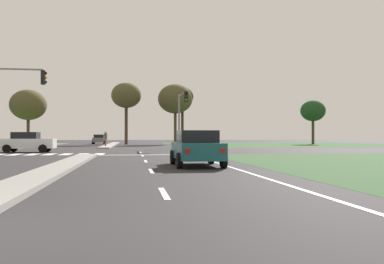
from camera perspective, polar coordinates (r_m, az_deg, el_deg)
name	(u,v)px	position (r m, az deg, el deg)	size (l,w,h in m)	color
ground_plane	(98,151)	(35.63, -12.81, -2.62)	(200.00, 200.00, 0.00)	#282628
grass_verge_far_right	(283,144)	(64.18, 12.41, -1.69)	(35.00, 35.00, 0.01)	#2D4C28
median_island_near	(58,168)	(16.78, -17.87, -4.73)	(1.20, 22.00, 0.14)	gray
median_island_far	(112,144)	(60.58, -10.97, -1.70)	(1.20, 36.00, 0.14)	gray
lane_dash_near	(164,193)	(9.49, -3.87, -8.40)	(0.14, 2.00, 0.01)	silver
lane_dash_second	(151,171)	(15.45, -5.62, -5.36)	(0.14, 2.00, 0.01)	silver
lane_dash_third	(146,161)	(21.43, -6.38, -4.01)	(0.14, 2.00, 0.01)	silver
lane_dash_fourth	(142,156)	(27.42, -6.81, -3.25)	(0.14, 2.00, 0.01)	silver
lane_dash_fifth	(140,152)	(33.41, -7.09, -2.76)	(0.14, 2.00, 0.01)	silver
edge_line_right	(227,166)	(18.02, 4.79, -4.67)	(0.14, 24.00, 0.01)	silver
stop_bar_near	(146,155)	(28.55, -6.27, -3.14)	(6.40, 0.50, 0.01)	silver
crosswalk_bar_second	(15,155)	(31.37, -23.17, -2.87)	(0.70, 2.80, 0.01)	silver
crosswalk_bar_third	(32,154)	(31.10, -21.12, -2.90)	(0.70, 2.80, 0.01)	silver
crosswalk_bar_fourth	(49,154)	(30.86, -19.04, -2.92)	(0.70, 2.80, 0.01)	silver
crosswalk_bar_fifth	(66,154)	(30.67, -16.92, -2.94)	(0.70, 2.80, 0.01)	silver
crosswalk_bar_sixth	(83,154)	(30.52, -14.78, -2.96)	(0.70, 2.80, 0.01)	silver
crosswalk_bar_seventh	(99,154)	(30.41, -12.63, -2.97)	(0.70, 2.80, 0.01)	silver
car_teal_second	(197,148)	(17.94, 0.64, -2.20)	(2.01, 4.22, 1.53)	#19565B
car_grey_third	(99,139)	(68.33, -12.65, -0.97)	(1.99, 4.28, 1.52)	slate
car_white_fourth	(27,142)	(35.53, -21.67, -1.29)	(4.18, 2.10, 1.60)	silver
traffic_signal_far_right	(182,109)	(40.32, -1.44, 3.18)	(0.32, 5.83, 5.58)	gray
pedestrian_at_median	(106,137)	(47.89, -11.78, -0.68)	(0.34, 0.34, 1.71)	maroon
treeline_third	(28,105)	(61.66, -21.56, 3.47)	(4.95, 4.95, 7.70)	#423323
treeline_fourth	(126,96)	(64.38, -9.02, 4.94)	(4.55, 4.55, 9.45)	#423323
treeline_fifth	(175,99)	(64.31, -2.31, 4.54)	(5.34, 5.34, 9.30)	#423323
treeline_sixth	(182,97)	(64.60, -1.33, 4.78)	(3.45, 3.45, 8.90)	#423323
treeline_seventh	(313,111)	(68.51, 16.27, 2.78)	(3.90, 3.90, 6.95)	#423323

